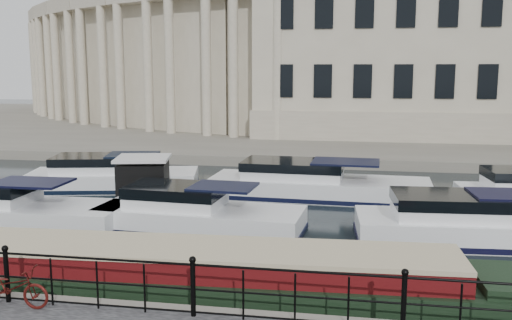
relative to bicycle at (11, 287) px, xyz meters
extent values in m
plane|color=black|center=(3.75, 2.49, -0.97)|extent=(160.00, 160.00, 0.00)
cube|color=#6B665B|center=(3.75, 41.49, -0.70)|extent=(120.00, 42.00, 0.55)
cylinder|color=black|center=(-0.25, 0.24, 0.13)|extent=(0.10, 0.10, 1.10)
sphere|color=black|center=(-0.25, 0.24, 0.73)|extent=(0.14, 0.14, 0.14)
cylinder|color=black|center=(3.75, 0.24, 0.13)|extent=(0.10, 0.10, 1.10)
sphere|color=black|center=(3.75, 0.24, 0.73)|extent=(0.14, 0.14, 0.14)
cylinder|color=black|center=(7.75, 0.24, 0.13)|extent=(0.10, 0.10, 1.10)
sphere|color=black|center=(7.75, 0.24, 0.73)|extent=(0.14, 0.14, 0.14)
cylinder|color=black|center=(3.75, 0.24, 0.63)|extent=(24.00, 0.05, 0.05)
cylinder|color=black|center=(3.75, 0.24, 0.13)|extent=(24.00, 0.04, 0.04)
cylinder|color=black|center=(3.75, 0.24, -0.34)|extent=(24.00, 0.04, 0.04)
cube|color=#ADA38C|center=(9.75, 35.49, 6.58)|extent=(20.00, 14.00, 14.00)
cube|color=#9E937F|center=(9.75, 35.49, 0.58)|extent=(20.30, 14.30, 2.00)
cube|color=#ADA38C|center=(0.42, 31.52, 5.08)|extent=(5.73, 4.06, 11.00)
cylinder|color=#ADA38C|center=(1.46, 28.65, 4.48)|extent=(0.70, 0.70, 9.80)
cylinder|color=#ADA38C|center=(-1.74, 29.36, 4.48)|extent=(0.70, 0.70, 9.80)
cube|color=#ADA38C|center=(-4.54, 32.94, 5.08)|extent=(5.90, 4.56, 11.00)
cylinder|color=#ADA38C|center=(-3.84, 29.97, 4.48)|extent=(0.70, 0.70, 9.80)
cylinder|color=#ADA38C|center=(-6.94, 31.06, 4.48)|extent=(0.70, 0.70, 9.80)
cube|color=#ADA38C|center=(-9.29, 34.94, 5.08)|extent=(5.99, 4.99, 11.00)
cylinder|color=#ADA38C|center=(-8.96, 31.91, 4.48)|extent=(0.70, 0.70, 9.80)
cylinder|color=#ADA38C|center=(-11.90, 33.36, 4.48)|extent=(0.70, 0.70, 9.80)
cube|color=#ADA38C|center=(-13.77, 37.49, 5.08)|extent=(5.99, 5.36, 11.00)
cube|color=#9E937F|center=(-14.86, 35.82, 9.98)|extent=(5.40, 4.29, 1.20)
cylinder|color=#ADA38C|center=(-13.80, 34.44, 4.48)|extent=(0.70, 0.70, 9.80)
cylinder|color=#ADA38C|center=(-16.55, 36.24, 4.48)|extent=(0.70, 0.70, 9.80)
cube|color=#ADA38C|center=(-17.91, 40.57, 5.08)|extent=(5.91, 5.64, 11.00)
cube|color=#9E937F|center=(-19.20, 39.04, 9.98)|extent=(5.16, 4.70, 1.20)
cylinder|color=#ADA38C|center=(-18.31, 37.54, 4.48)|extent=(0.70, 0.70, 9.80)
cylinder|color=#ADA38C|center=(-20.82, 39.66, 4.48)|extent=(0.70, 0.70, 9.80)
cube|color=#ADA38C|center=(-21.65, 44.12, 5.08)|extent=(5.74, 5.85, 11.00)
cube|color=#9E937F|center=(-23.11, 42.75, 9.98)|extent=(4.86, 5.04, 1.20)
cylinder|color=#ADA38C|center=(-22.41, 41.16, 4.48)|extent=(0.70, 0.70, 9.80)
cylinder|color=#ADA38C|center=(-24.65, 43.56, 4.48)|extent=(0.70, 0.70, 9.80)
cube|color=#ADA38C|center=(-24.94, 48.08, 5.08)|extent=(5.49, 5.97, 11.00)
cube|color=#9E937F|center=(-26.56, 46.90, 9.98)|extent=(4.48, 5.30, 1.20)
cylinder|color=#ADA38C|center=(-26.05, 45.24, 4.48)|extent=(0.70, 0.70, 9.80)
cylinder|color=#ADA38C|center=(-27.99, 47.89, 4.48)|extent=(0.70, 0.70, 9.80)
cube|color=#ADA38C|center=(-27.73, 52.42, 5.08)|extent=(5.16, 6.00, 11.00)
cube|color=#9E937F|center=(-29.48, 51.44, 9.98)|extent=(4.04, 5.49, 1.20)
cylinder|color=#ADA38C|center=(-29.17, 49.73, 4.48)|extent=(0.70, 0.70, 9.80)
cylinder|color=#ADA38C|center=(-30.78, 52.59, 4.48)|extent=(0.70, 0.70, 9.80)
cube|color=#ADA38C|center=(-29.99, 57.06, 5.08)|extent=(4.76, 5.95, 11.00)
cube|color=#9E937F|center=(-31.84, 56.29, 9.98)|extent=(3.54, 5.60, 1.20)
cylinder|color=#ADA38C|center=(-31.74, 54.56, 4.48)|extent=(0.70, 0.70, 9.80)
cylinder|color=#ADA38C|center=(-32.99, 57.59, 4.48)|extent=(0.70, 0.70, 9.80)
imported|color=#440F0C|center=(0.00, 0.00, 0.00)|extent=(1.61, 0.58, 0.84)
cube|color=black|center=(2.54, 2.53, -0.87)|extent=(17.00, 3.06, 1.01)
cube|color=#520B0E|center=(2.54, 2.53, -0.22)|extent=(13.61, 2.56, 0.79)
cube|color=#BFAF8A|center=(2.54, 2.53, 0.18)|extent=(13.61, 2.62, 0.11)
cube|color=#6B665B|center=(-1.02, 9.99, -0.92)|extent=(3.05, 2.71, 0.22)
cube|color=black|center=(-1.02, 9.99, 0.13)|extent=(2.09, 2.09, 1.59)
cube|color=silver|center=(-1.02, 9.99, 1.08)|extent=(2.30, 2.30, 0.11)
cube|color=white|center=(-5.02, 7.32, -0.77)|extent=(8.40, 2.70, 1.20)
cube|color=black|center=(-5.02, 7.32, -0.85)|extent=(8.48, 2.73, 0.18)
cube|color=black|center=(-4.02, 7.33, 0.58)|extent=(2.54, 1.83, 0.08)
cube|color=white|center=(1.76, 7.84, -0.77)|extent=(7.00, 2.88, 1.20)
cube|color=black|center=(1.76, 7.84, -0.85)|extent=(7.07, 2.91, 0.18)
cube|color=white|center=(0.94, 7.90, 0.08)|extent=(3.21, 2.19, 0.90)
cube|color=black|center=(2.58, 7.79, 0.58)|extent=(2.17, 1.83, 0.08)
cube|color=white|center=(10.57, 8.09, -0.77)|extent=(7.48, 3.05, 1.20)
cube|color=black|center=(10.57, 8.09, -0.85)|extent=(7.56, 3.08, 0.18)
cube|color=white|center=(9.70, 8.03, 0.08)|extent=(3.43, 2.32, 0.90)
cube|color=black|center=(11.45, 8.15, 0.58)|extent=(2.31, 1.94, 0.08)
cube|color=white|center=(-3.88, 13.72, -0.77)|extent=(7.81, 4.20, 1.20)
cube|color=black|center=(-3.88, 13.72, -0.85)|extent=(7.88, 4.24, 0.18)
cube|color=white|center=(-4.75, 13.53, 0.08)|extent=(3.72, 2.86, 0.90)
cube|color=black|center=(-3.01, 13.90, 0.58)|extent=(2.57, 2.31, 0.08)
cube|color=white|center=(5.33, 13.59, -0.77)|extent=(9.23, 3.24, 1.20)
cube|color=black|center=(5.33, 13.59, -0.85)|extent=(9.32, 3.27, 0.18)
cube|color=white|center=(4.24, 13.64, 0.08)|extent=(4.20, 2.51, 0.90)
cube|color=black|center=(6.42, 13.55, 0.58)|extent=(2.82, 2.11, 0.08)
camera|label=1|loc=(6.79, -9.96, 4.38)|focal=40.00mm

